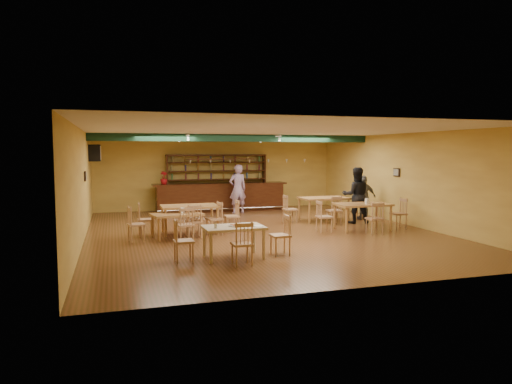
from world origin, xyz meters
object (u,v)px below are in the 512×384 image
object	(u,v)px
near_table	(234,242)
patron_bar	(238,189)
patron_right_a	(356,195)
dining_table_a	(190,219)
bar_counter	(220,197)
dining_table_b	(324,209)
dining_table_c	(177,226)
dining_table_d	(362,217)

from	to	relation	value
near_table	patron_bar	xyz separation A→B (m)	(2.06, 7.42, 0.59)
patron_right_a	dining_table_a	bearing A→B (deg)	21.09
bar_counter	dining_table_b	bearing A→B (deg)	-52.12
dining_table_a	dining_table_c	bearing A→B (deg)	-126.39
dining_table_b	dining_table_c	size ratio (longest dim) A/B	1.20
dining_table_c	dining_table_a	bearing A→B (deg)	42.91
dining_table_a	near_table	distance (m)	3.53
dining_table_b	dining_table_d	size ratio (longest dim) A/B	1.01
dining_table_c	near_table	xyz separation A→B (m)	(0.89, -2.89, 0.02)
bar_counter	patron_bar	world-z (taller)	patron_bar
dining_table_a	dining_table_b	world-z (taller)	dining_table_a
dining_table_b	patron_bar	distance (m)	3.71
patron_bar	dining_table_a	bearing A→B (deg)	52.61
dining_table_b	patron_bar	xyz separation A→B (m)	(-2.34, 2.83, 0.54)
dining_table_d	patron_right_a	distance (m)	1.44
dining_table_d	bar_counter	bearing A→B (deg)	120.39
dining_table_c	patron_bar	world-z (taller)	patron_bar
dining_table_d	patron_right_a	xyz separation A→B (m)	(0.47, 1.25, 0.53)
dining_table_d	patron_bar	bearing A→B (deg)	119.97
dining_table_b	dining_table_d	world-z (taller)	dining_table_b
patron_right_a	dining_table_d	bearing A→B (deg)	87.55
bar_counter	dining_table_d	xyz separation A→B (m)	(3.17, -5.71, -0.16)
bar_counter	near_table	xyz separation A→B (m)	(-1.55, -8.24, -0.20)
near_table	patron_bar	size ratio (longest dim) A/B	0.72
dining_table_a	dining_table_c	xyz separation A→B (m)	(-0.46, -0.61, -0.07)
patron_bar	patron_right_a	bearing A→B (deg)	125.97
bar_counter	dining_table_d	size ratio (longest dim) A/B	3.31
dining_table_a	dining_table_d	world-z (taller)	dining_table_a
dining_table_a	dining_table_b	size ratio (longest dim) A/B	1.01
dining_table_d	patron_bar	size ratio (longest dim) A/B	0.86
bar_counter	dining_table_c	world-z (taller)	bar_counter
near_table	patron_right_a	distance (m)	6.45
dining_table_b	patron_right_a	distance (m)	1.25
dining_table_d	patron_bar	world-z (taller)	patron_bar
bar_counter	dining_table_a	world-z (taller)	bar_counter
dining_table_c	patron_bar	distance (m)	5.44
bar_counter	patron_right_a	world-z (taller)	patron_right_a
near_table	dining_table_a	bearing A→B (deg)	96.21
dining_table_b	patron_right_a	xyz separation A→B (m)	(0.80, -0.80, 0.53)
dining_table_d	patron_bar	distance (m)	5.59
dining_table_b	patron_right_a	world-z (taller)	patron_right_a
near_table	dining_table_c	bearing A→B (deg)	106.27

